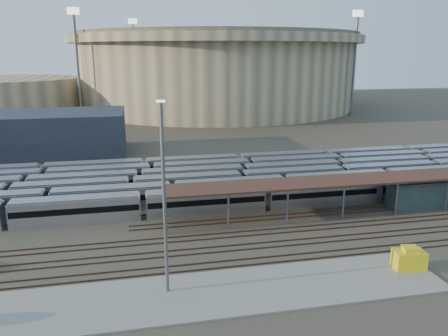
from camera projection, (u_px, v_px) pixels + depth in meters
name	position (u px, v px, depth m)	size (l,w,h in m)	color
ground	(226.00, 233.00, 59.42)	(420.00, 420.00, 0.00)	#383026
apron	(209.00, 294.00, 44.23)	(50.00, 9.00, 0.20)	gray
subway_trains	(236.00, 180.00, 77.58)	(128.09, 23.90, 3.60)	#B0B0B5
inspection_shed	(362.00, 180.00, 66.20)	(60.30, 6.00, 5.30)	#5A5A5F
empty_tracks	(234.00, 248.00, 54.66)	(170.00, 9.62, 0.18)	#4C3323
stadium	(216.00, 69.00, 192.48)	(124.00, 124.00, 32.50)	tan
secondary_arena	(6.00, 96.00, 168.89)	(56.00, 56.00, 14.00)	tan
service_building	(34.00, 134.00, 103.33)	(42.00, 20.00, 10.00)	#1E232D
floodlight_0	(77.00, 61.00, 152.29)	(4.00, 1.00, 38.40)	#5A5A5F
floodlight_2	(355.00, 60.00, 162.33)	(4.00, 1.00, 38.40)	#5A5A5F
floodlight_3	(135.00, 59.00, 203.49)	(4.00, 1.00, 38.40)	#5A5A5F
teal_boxcar	(439.00, 193.00, 69.62)	(16.82, 3.25, 3.93)	#1F484F
yard_light_pole	(164.00, 200.00, 42.15)	(0.80, 0.36, 19.43)	#5A5A5F
yellow_equipment	(409.00, 260.00, 49.03)	(3.36, 2.10, 2.10)	gold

